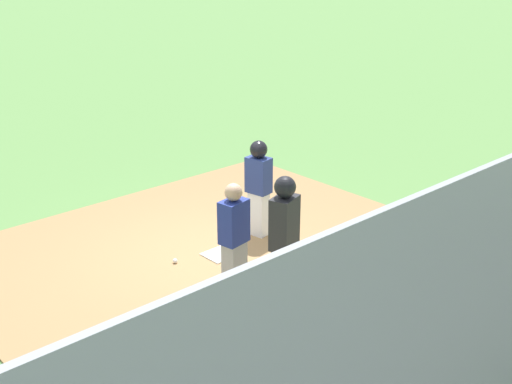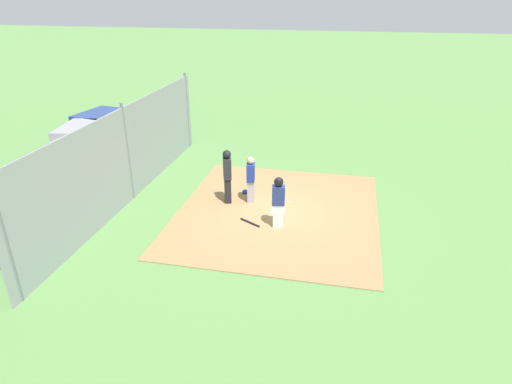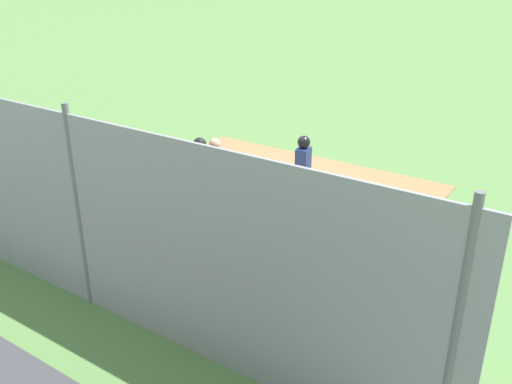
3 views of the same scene
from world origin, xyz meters
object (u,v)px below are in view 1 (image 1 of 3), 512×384
catcher (234,237)px  baseball (175,261)px  umpire (284,240)px  runner (259,182)px  home_plate (219,255)px  baseball_bat (296,250)px  catcher_mask (216,314)px

catcher → baseball: 1.50m
umpire → runner: umpire is taller
home_plate → runner: size_ratio=0.27×
catcher → umpire: umpire is taller
home_plate → catcher: size_ratio=0.27×
home_plate → baseball_bat: (0.98, -0.70, 0.02)m
baseball_bat → runner: bearing=-150.4°
catcher → baseball_bat: catcher is taller
umpire → runner: (1.32, 1.94, -0.07)m
home_plate → baseball: (-0.67, 0.24, 0.03)m
catcher → umpire: (0.21, -0.75, 0.16)m
umpire → baseball: (-0.32, 2.01, -0.95)m
catcher → baseball_bat: bearing=-87.4°
baseball → baseball_bat: bearing=-29.9°
runner → catcher: bearing=28.4°
catcher → runner: runner is taller
umpire → catcher_mask: size_ratio=7.74×
baseball_bat → baseball: baseball is taller
runner → baseball_bat: (0.00, -0.87, -0.89)m
runner → baseball: size_ratio=21.91×
baseball_bat → catcher_mask: catcher_mask is taller
umpire → runner: 2.35m
runner → baseball_bat: size_ratio=2.10×
catcher → catcher_mask: (-0.61, -0.35, -0.77)m
home_plate → baseball: baseball is taller
catcher → baseball_bat: 1.76m
catcher_mask → baseball: size_ratio=3.24×
home_plate → catcher_mask: catcher_mask is taller
umpire → baseball: 2.25m
baseball_bat → catcher: bearing=-48.8°
baseball → umpire: bearing=-81.0°
home_plate → baseball_bat: bearing=-35.7°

